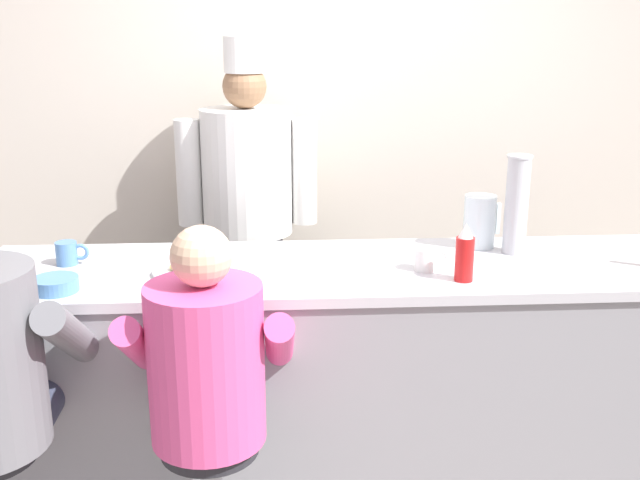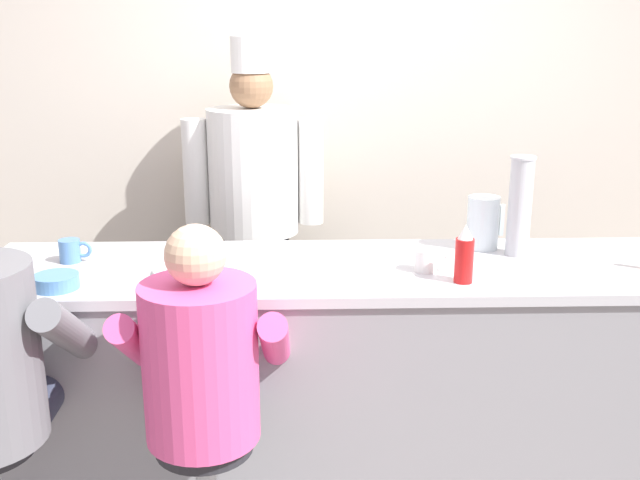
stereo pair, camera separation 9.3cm
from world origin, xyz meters
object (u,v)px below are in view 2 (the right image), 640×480
object	(u,v)px
diner_seated_pink	(202,371)
cup_stack_steel	(520,206)
ketchup_bottle_red	(464,256)
water_pitcher_clear	(483,223)
coffee_mug_white	(427,260)
coffee_mug_blue	(71,251)
cook_in_whites_near	(254,201)
breakfast_plate	(184,269)
cereal_bowl	(56,282)

from	to	relation	value
diner_seated_pink	cup_stack_steel	bearing A→B (deg)	30.44
ketchup_bottle_red	water_pitcher_clear	size ratio (longest dim) A/B	1.00
water_pitcher_clear	cup_stack_steel	distance (m)	0.19
coffee_mug_white	coffee_mug_blue	distance (m)	1.45
ketchup_bottle_red	cook_in_whites_near	xyz separation A→B (m)	(-0.85, 1.20, -0.07)
breakfast_plate	coffee_mug_white	distance (m)	0.96
coffee_mug_blue	diner_seated_pink	bearing A→B (deg)	-48.32
coffee_mug_white	diner_seated_pink	size ratio (longest dim) A/B	0.10
water_pitcher_clear	diner_seated_pink	size ratio (longest dim) A/B	0.17
cup_stack_steel	cook_in_whites_near	world-z (taller)	cook_in_whites_near
water_pitcher_clear	breakfast_plate	bearing A→B (deg)	-166.47
water_pitcher_clear	cereal_bowl	world-z (taller)	water_pitcher_clear
breakfast_plate	coffee_mug_blue	distance (m)	0.50
coffee_mug_white	coffee_mug_blue	bearing A→B (deg)	173.58
diner_seated_pink	water_pitcher_clear	bearing A→B (deg)	36.63
water_pitcher_clear	cereal_bowl	size ratio (longest dim) A/B	1.36
water_pitcher_clear	diner_seated_pink	xyz separation A→B (m)	(-1.12, -0.83, -0.28)
water_pitcher_clear	cook_in_whites_near	size ratio (longest dim) A/B	0.12
breakfast_plate	coffee_mug_white	size ratio (longest dim) A/B	1.77
ketchup_bottle_red	cook_in_whites_near	size ratio (longest dim) A/B	0.12
coffee_mug_white	coffee_mug_blue	xyz separation A→B (m)	(-1.44, 0.16, 0.00)
cereal_bowl	diner_seated_pink	xyz separation A→B (m)	(0.57, -0.36, -0.19)
diner_seated_pink	cook_in_whites_near	bearing A→B (deg)	86.81
water_pitcher_clear	breakfast_plate	xyz separation A→B (m)	(-1.25, -0.30, -0.10)
water_pitcher_clear	breakfast_plate	world-z (taller)	water_pitcher_clear
cup_stack_steel	diner_seated_pink	xyz separation A→B (m)	(-1.24, -0.73, -0.38)
breakfast_plate	cereal_bowl	size ratio (longest dim) A/B	1.43
cook_in_whites_near	coffee_mug_blue	bearing A→B (deg)	-127.70
coffee_mug_white	cup_stack_steel	bearing A→B (deg)	26.58
diner_seated_pink	cook_in_whites_near	size ratio (longest dim) A/B	0.71
cereal_bowl	coffee_mug_white	world-z (taller)	coffee_mug_white
coffee_mug_white	diner_seated_pink	bearing A→B (deg)	-147.72
cereal_bowl	diner_seated_pink	bearing A→B (deg)	-32.43
coffee_mug_blue	cup_stack_steel	bearing A→B (deg)	1.43
coffee_mug_white	diner_seated_pink	xyz separation A→B (m)	(-0.83, -0.52, -0.21)
coffee_mug_white	breakfast_plate	bearing A→B (deg)	179.46
water_pitcher_clear	cereal_bowl	distance (m)	1.76
cereal_bowl	coffee_mug_blue	distance (m)	0.32
cereal_bowl	cup_stack_steel	world-z (taller)	cup_stack_steel
coffee_mug_white	cereal_bowl	bearing A→B (deg)	-173.56
cereal_bowl	coffee_mug_blue	size ratio (longest dim) A/B	1.25
diner_seated_pink	breakfast_plate	bearing A→B (deg)	103.76
water_pitcher_clear	coffee_mug_white	xyz separation A→B (m)	(-0.29, -0.31, -0.07)
coffee_mug_blue	cup_stack_steel	distance (m)	1.86
cook_in_whites_near	cereal_bowl	bearing A→B (deg)	-118.44
cup_stack_steel	diner_seated_pink	world-z (taller)	cup_stack_steel
coffee_mug_blue	cereal_bowl	bearing A→B (deg)	-83.66
cereal_bowl	breakfast_plate	bearing A→B (deg)	20.66
water_pitcher_clear	breakfast_plate	size ratio (longest dim) A/B	0.95
cereal_bowl	cook_in_whites_near	distance (m)	1.39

